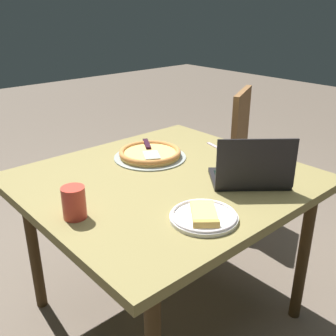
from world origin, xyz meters
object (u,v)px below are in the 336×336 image
object	(u,v)px
dining_table	(166,191)
pizza_plate	(204,216)
laptop	(251,174)
drink_cup	(74,202)
chair_near	(223,145)
table_knife	(225,151)
pizza_tray	(150,154)

from	to	relation	value
dining_table	pizza_plate	bearing A→B (deg)	68.41
laptop	drink_cup	world-z (taller)	laptop
drink_cup	dining_table	bearing A→B (deg)	-173.74
laptop	pizza_plate	distance (m)	0.35
laptop	chair_near	bearing A→B (deg)	-133.65
table_knife	laptop	bearing A→B (deg)	56.04
dining_table	chair_near	size ratio (longest dim) A/B	1.26
pizza_plate	pizza_tray	xyz separation A→B (m)	(-0.23, -0.57, 0.01)
laptop	pizza_tray	xyz separation A→B (m)	(0.11, -0.50, -0.03)
pizza_plate	table_knife	bearing A→B (deg)	-145.53
pizza_plate	pizza_tray	world-z (taller)	pizza_tray
dining_table	table_knife	distance (m)	0.42
pizza_tray	drink_cup	distance (m)	0.61
pizza_plate	pizza_tray	bearing A→B (deg)	-112.08
drink_cup	chair_near	xyz separation A→B (m)	(-1.37, -0.51, -0.26)
laptop	chair_near	xyz separation A→B (m)	(-0.71, -0.75, -0.25)
dining_table	table_knife	size ratio (longest dim) A/B	4.60
dining_table	laptop	xyz separation A→B (m)	(-0.20, 0.28, 0.12)
dining_table	pizza_plate	xyz separation A→B (m)	(0.14, 0.35, 0.08)
pizza_plate	chair_near	distance (m)	1.35
pizza_plate	pizza_tray	size ratio (longest dim) A/B	0.68
dining_table	laptop	size ratio (longest dim) A/B	3.08
table_knife	drink_cup	xyz separation A→B (m)	(0.87, 0.08, 0.05)
pizza_plate	chair_near	bearing A→B (deg)	-142.27
pizza_tray	chair_near	xyz separation A→B (m)	(-0.83, -0.25, -0.22)
table_knife	pizza_tray	bearing A→B (deg)	-30.43
pizza_tray	table_knife	world-z (taller)	pizza_tray
table_knife	chair_near	size ratio (longest dim) A/B	0.27
chair_near	dining_table	bearing A→B (deg)	26.83
table_knife	chair_near	xyz separation A→B (m)	(-0.50, -0.44, -0.20)
drink_cup	chair_near	bearing A→B (deg)	-159.48
laptop	table_knife	bearing A→B (deg)	-123.96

